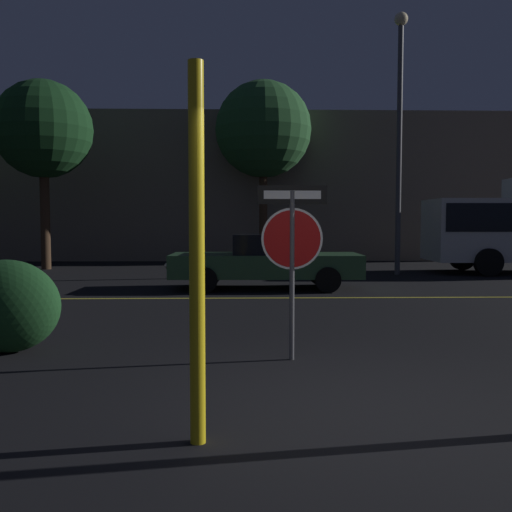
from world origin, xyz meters
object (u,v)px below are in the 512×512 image
(street_lamp, at_px, (400,118))
(hedge_bush_1, at_px, (7,306))
(stop_sign, at_px, (292,238))
(yellow_pole_left, at_px, (197,255))
(passing_car_2, at_px, (267,261))
(tree_1, at_px, (263,130))
(tree_0, at_px, (43,130))

(street_lamp, bearing_deg, hedge_bush_1, -127.57)
(stop_sign, xyz_separation_m, yellow_pole_left, (-0.94, -2.54, -0.05))
(passing_car_2, bearing_deg, tree_1, -0.49)
(street_lamp, bearing_deg, passing_car_2, -140.32)
(passing_car_2, xyz_separation_m, tree_0, (-7.31, 5.78, 4.05))
(street_lamp, height_order, tree_1, street_lamp)
(tree_0, bearing_deg, yellow_pole_left, -67.69)
(hedge_bush_1, height_order, passing_car_2, passing_car_2)
(passing_car_2, bearing_deg, stop_sign, -178.99)
(yellow_pole_left, distance_m, tree_0, 17.03)
(yellow_pole_left, relative_size, tree_1, 0.40)
(stop_sign, bearing_deg, passing_car_2, 88.63)
(yellow_pole_left, relative_size, hedge_bush_1, 2.10)
(street_lamp, bearing_deg, tree_1, 128.60)
(street_lamp, height_order, tree_0, street_lamp)
(passing_car_2, xyz_separation_m, street_lamp, (4.20, 3.48, 4.11))
(passing_car_2, relative_size, tree_0, 0.74)
(yellow_pole_left, distance_m, tree_1, 18.53)
(street_lamp, distance_m, tree_0, 11.73)
(yellow_pole_left, distance_m, hedge_bush_1, 4.10)
(street_lamp, relative_size, tree_1, 1.12)
(stop_sign, distance_m, hedge_bush_1, 3.71)
(passing_car_2, bearing_deg, yellow_pole_left, 175.54)
(yellow_pole_left, height_order, tree_0, tree_0)
(yellow_pole_left, relative_size, passing_car_2, 0.60)
(hedge_bush_1, distance_m, passing_car_2, 7.58)
(stop_sign, bearing_deg, tree_0, 118.28)
(hedge_bush_1, distance_m, tree_0, 13.62)
(tree_1, bearing_deg, street_lamp, -51.40)
(tree_0, bearing_deg, hedge_bush_1, -73.42)
(hedge_bush_1, relative_size, passing_car_2, 0.29)
(tree_1, bearing_deg, tree_0, -160.75)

